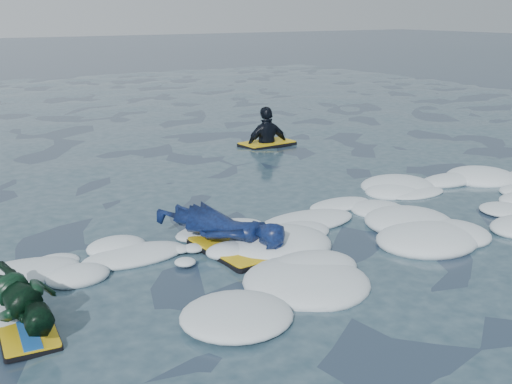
% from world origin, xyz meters
% --- Properties ---
extents(ground, '(120.00, 120.00, 0.00)m').
position_xyz_m(ground, '(0.00, 0.00, 0.00)').
color(ground, '#172737').
rests_on(ground, ground).
extents(foam_band, '(12.00, 3.10, 0.30)m').
position_xyz_m(foam_band, '(0.00, 1.03, 0.00)').
color(foam_band, white).
rests_on(foam_band, ground).
extents(prone_woman_unit, '(1.18, 1.79, 0.44)m').
position_xyz_m(prone_woman_unit, '(-0.62, 1.11, 0.23)').
color(prone_woman_unit, black).
rests_on(prone_woman_unit, ground).
extents(prone_child_unit, '(0.75, 1.30, 0.48)m').
position_xyz_m(prone_child_unit, '(-3.03, 0.36, 0.25)').
color(prone_child_unit, black).
rests_on(prone_child_unit, ground).
extents(waiting_rider_unit, '(1.13, 0.67, 1.64)m').
position_xyz_m(waiting_rider_unit, '(2.89, 5.58, -0.03)').
color(waiting_rider_unit, black).
rests_on(waiting_rider_unit, ground).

